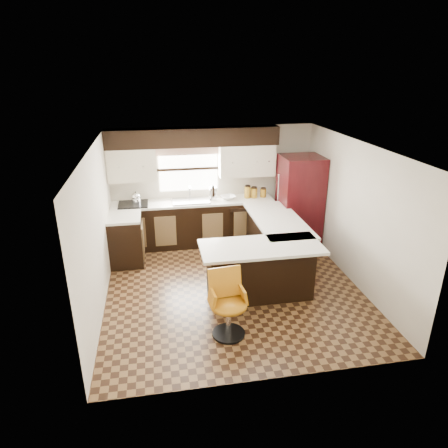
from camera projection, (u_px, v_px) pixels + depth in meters
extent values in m
plane|color=#49301A|center=(233.00, 287.00, 6.83)|extent=(4.40, 4.40, 0.00)
plane|color=silver|center=(234.00, 147.00, 5.94)|extent=(4.40, 4.40, 0.00)
plane|color=beige|center=(213.00, 184.00, 8.40)|extent=(4.40, 0.00, 4.40)
plane|color=beige|center=(272.00, 294.00, 4.37)|extent=(4.40, 0.00, 4.40)
plane|color=beige|center=(97.00, 230.00, 6.04)|extent=(0.00, 4.40, 4.40)
plane|color=beige|center=(355.00, 214.00, 6.73)|extent=(0.00, 4.40, 4.40)
cube|color=black|center=(194.00, 224.00, 8.33)|extent=(3.30, 0.60, 0.90)
cube|color=black|center=(126.00, 241.00, 7.51)|extent=(0.60, 0.70, 0.90)
cube|color=silver|center=(193.00, 202.00, 8.15)|extent=(3.30, 0.60, 0.04)
cube|color=silver|center=(124.00, 217.00, 7.34)|extent=(0.60, 0.70, 0.04)
cube|color=black|center=(193.00, 137.00, 7.79)|extent=(3.40, 0.35, 0.36)
cube|color=beige|center=(132.00, 165.00, 7.78)|extent=(0.94, 0.35, 0.64)
cube|color=beige|center=(247.00, 160.00, 8.15)|extent=(1.14, 0.35, 0.64)
cube|color=white|center=(189.00, 169.00, 8.17)|extent=(1.20, 0.02, 0.90)
cube|color=#D19B93|center=(188.00, 150.00, 7.99)|extent=(1.30, 0.06, 0.18)
cube|color=#B2B2B7|center=(191.00, 201.00, 8.11)|extent=(0.75, 0.45, 0.03)
cube|color=black|center=(244.00, 226.00, 8.24)|extent=(0.58, 0.03, 0.78)
cube|color=black|center=(133.00, 204.00, 7.93)|extent=(0.58, 0.50, 0.02)
cube|color=black|center=(274.00, 244.00, 7.38)|extent=(0.60, 1.95, 0.90)
cube|color=black|center=(260.00, 271.00, 6.40)|extent=(1.65, 0.60, 0.90)
cube|color=silver|center=(278.00, 220.00, 7.21)|extent=(0.84, 1.95, 0.04)
cube|color=silver|center=(261.00, 247.00, 6.14)|extent=(1.89, 0.84, 0.04)
cube|color=#38090D|center=(299.00, 202.00, 8.12)|extent=(0.80, 0.77, 1.87)
cylinder|color=silver|center=(213.00, 194.00, 8.16)|extent=(0.15, 0.15, 0.27)
imported|color=white|center=(228.00, 197.00, 8.25)|extent=(0.36, 0.36, 0.07)
cylinder|color=#9D721C|center=(247.00, 192.00, 8.30)|extent=(0.13, 0.13, 0.24)
cylinder|color=#9D721C|center=(254.00, 193.00, 8.33)|extent=(0.14, 0.14, 0.20)
cylinder|color=#9D721C|center=(263.00, 193.00, 8.37)|extent=(0.12, 0.12, 0.17)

